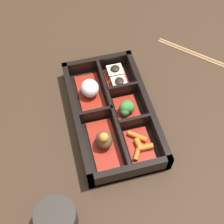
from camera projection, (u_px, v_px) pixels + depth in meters
ground_plane at (112, 117)px, 0.79m from camera, size 3.00×3.00×0.00m
bento_base at (112, 116)px, 0.78m from camera, size 0.34×0.19×0.01m
bento_rim at (113, 112)px, 0.77m from camera, size 0.34×0.19×0.05m
bowl_stew at (104, 141)px, 0.72m from camera, size 0.13×0.06×0.06m
bowl_rice at (90, 90)px, 0.80m from camera, size 0.13×0.06×0.05m
bowl_carrots at (140, 145)px, 0.72m from camera, size 0.09×0.06×0.02m
bowl_greens at (126, 108)px, 0.77m from camera, size 0.08×0.06×0.04m
bowl_tofu at (117, 78)px, 0.83m from camera, size 0.08×0.06×0.03m
tea_cup at (56, 219)px, 0.62m from camera, size 0.08×0.08×0.06m
chopsticks at (192, 52)px, 0.91m from camera, size 0.16×0.16×0.01m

